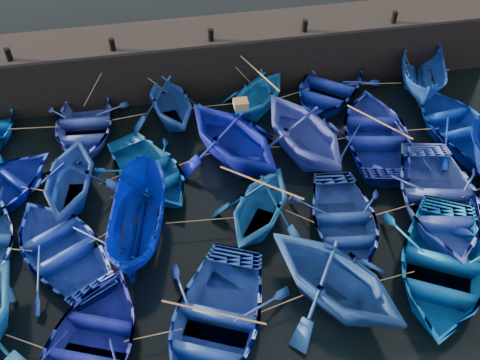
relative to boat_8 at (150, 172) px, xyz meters
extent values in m
plane|color=black|center=(3.15, -4.47, -0.47)|extent=(120.00, 120.00, 0.00)
cube|color=black|center=(3.15, 6.03, 0.78)|extent=(26.00, 2.50, 2.50)
cube|color=black|center=(3.15, 6.03, 2.09)|extent=(26.00, 2.50, 0.12)
cylinder|color=black|center=(-4.85, 5.13, 2.40)|extent=(0.24, 0.24, 0.50)
cylinder|color=black|center=(-0.85, 5.13, 2.40)|extent=(0.24, 0.24, 0.50)
cylinder|color=black|center=(3.15, 5.13, 2.40)|extent=(0.24, 0.24, 0.50)
cylinder|color=black|center=(7.15, 5.13, 2.40)|extent=(0.24, 0.24, 0.50)
cylinder|color=black|center=(11.15, 5.13, 2.40)|extent=(0.24, 0.24, 0.50)
imported|color=#2B40A1|center=(-2.43, 3.22, 0.04)|extent=(3.89, 5.18, 1.02)
imported|color=#174295|center=(1.14, 3.45, 0.57)|extent=(4.05, 4.49, 2.07)
imported|color=blue|center=(4.83, 3.42, 0.49)|extent=(4.80, 4.82, 1.92)
imported|color=navy|center=(8.07, 3.86, 0.08)|extent=(6.21, 6.46, 1.09)
imported|color=#154398|center=(12.21, 3.52, 0.48)|extent=(3.54, 5.24, 1.90)
imported|color=#1C419B|center=(-2.73, -0.38, 0.60)|extent=(4.06, 4.53, 2.13)
imported|color=#0955A3|center=(0.00, 0.00, 0.00)|extent=(4.82, 5.44, 0.93)
imported|color=#081299|center=(3.21, 0.51, 0.82)|extent=(6.06, 6.33, 2.58)
imported|color=blue|center=(5.92, 0.37, 0.82)|extent=(5.47, 5.92, 2.58)
imported|color=navy|center=(8.95, 0.42, 0.10)|extent=(4.91, 6.11, 1.13)
imported|color=#062FB1|center=(12.40, 0.27, 0.08)|extent=(4.46, 5.73, 1.09)
imported|color=blue|center=(-3.01, -3.02, 0.04)|extent=(5.43, 5.97, 1.01)
imported|color=#001794|center=(-0.54, -2.66, 0.42)|extent=(2.62, 4.85, 1.78)
imported|color=#155AA2|center=(3.53, -2.85, 0.55)|extent=(4.89, 5.04, 2.03)
imported|color=navy|center=(6.24, -3.66, 0.01)|extent=(3.84, 4.98, 0.96)
imported|color=blue|center=(9.76, -3.40, 0.13)|extent=(5.19, 6.44, 1.18)
imported|color=#151D9B|center=(-2.06, -6.73, 0.06)|extent=(5.28, 6.09, 1.06)
imported|color=#1E43B5|center=(1.37, -6.65, 0.09)|extent=(5.73, 6.48, 1.12)
imported|color=#1B4890|center=(5.00, -6.22, 0.77)|extent=(6.05, 6.19, 2.48)
imported|color=#075AAF|center=(8.58, -6.04, 0.12)|extent=(6.28, 6.91, 1.17)
cube|color=olive|center=(3.51, 0.51, 2.24)|extent=(0.50, 0.45, 0.26)
cylinder|color=tan|center=(-4.36, 3.34, 0.08)|extent=(2.08, 0.26, 0.04)
cylinder|color=tan|center=(-0.64, 3.34, 0.08)|extent=(1.77, 0.26, 0.04)
cylinder|color=tan|center=(2.98, 3.43, 0.08)|extent=(1.89, 0.07, 0.04)
cylinder|color=tan|center=(6.45, 3.64, 0.08)|extent=(1.45, 0.47, 0.04)
cylinder|color=tan|center=(10.14, 3.69, 0.08)|extent=(2.35, 0.37, 0.04)
cylinder|color=tan|center=(-4.08, -0.19, 0.08)|extent=(0.92, 0.43, 0.04)
cylinder|color=tan|center=(-1.36, -0.19, 0.08)|extent=(0.94, 0.42, 0.04)
cylinder|color=tan|center=(1.61, 0.25, 0.08)|extent=(1.43, 0.54, 0.04)
cylinder|color=tan|center=(4.57, 0.44, 0.08)|extent=(0.91, 0.18, 0.04)
cylinder|color=tan|center=(7.43, 0.39, 0.08)|extent=(1.23, 0.09, 0.04)
cylinder|color=tan|center=(10.67, 0.35, 0.08)|extent=(1.65, 0.19, 0.04)
cylinder|color=tan|center=(-4.30, -2.90, 0.08)|extent=(0.78, 0.28, 0.04)
cylinder|color=tan|center=(-1.77, -2.84, 0.08)|extent=(0.69, 0.39, 0.04)
cylinder|color=tan|center=(1.50, -2.76, 0.08)|extent=(2.27, 0.22, 0.04)
cylinder|color=tan|center=(4.89, -3.25, 0.08)|extent=(0.94, 0.84, 0.04)
cylinder|color=tan|center=(8.00, -3.53, 0.08)|extent=(1.72, 0.30, 0.04)
cylinder|color=tan|center=(11.05, -3.27, 0.08)|extent=(0.80, 0.29, 0.04)
cylinder|color=tan|center=(-3.67, -6.32, 0.08)|extent=(1.44, 0.86, 0.04)
cylinder|color=tan|center=(-0.35, -6.69, 0.08)|extent=(1.63, 0.12, 0.04)
cylinder|color=tan|center=(3.18, -6.44, 0.08)|extent=(1.84, 0.46, 0.04)
cylinder|color=tan|center=(6.79, -6.13, 0.08)|extent=(1.78, 0.21, 0.04)
cylinder|color=tan|center=(-1.64, 4.73, 1.12)|extent=(1.61, 0.65, 2.09)
cylinder|color=tan|center=(0.14, 4.84, 1.12)|extent=(2.02, 0.42, 2.10)
cylinder|color=tan|center=(3.99, 4.83, 1.12)|extent=(1.72, 0.46, 2.09)
cylinder|color=tan|center=(7.61, 5.04, 1.12)|extent=(0.96, 0.06, 2.08)
cylinder|color=tan|center=(11.68, 4.88, 1.12)|extent=(1.10, 0.36, 2.09)
cylinder|color=#99724C|center=(4.83, 3.42, 1.49)|extent=(1.08, 2.84, 0.06)
cylinder|color=#99724C|center=(8.95, 0.42, 0.69)|extent=(1.77, 2.49, 0.06)
cylinder|color=#99724C|center=(3.53, -2.85, 1.59)|extent=(2.34, 1.97, 0.06)
cylinder|color=#99724C|center=(1.37, -6.65, 0.68)|extent=(2.74, 1.32, 0.06)
camera|label=1|loc=(0.61, -14.52, 13.61)|focal=40.00mm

